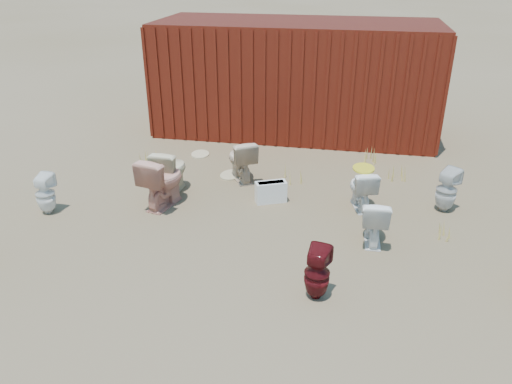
% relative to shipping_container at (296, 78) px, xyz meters
% --- Properties ---
extents(ground, '(100.00, 100.00, 0.00)m').
position_rel_shipping_container_xyz_m(ground, '(0.00, -5.20, -1.20)').
color(ground, brown).
rests_on(ground, ground).
extents(shipping_container, '(6.00, 2.40, 2.40)m').
position_rel_shipping_container_xyz_m(shipping_container, '(0.00, 0.00, 0.00)').
color(shipping_container, '#55100E').
rests_on(shipping_container, ground).
extents(toilet_front_pink, '(0.66, 0.92, 0.85)m').
position_rel_shipping_container_xyz_m(toilet_front_pink, '(-1.59, -4.23, -0.78)').
color(toilet_front_pink, tan).
rests_on(toilet_front_pink, ground).
extents(toilet_front_c, '(0.40, 0.68, 0.68)m').
position_rel_shipping_container_xyz_m(toilet_front_c, '(1.70, -4.74, -0.86)').
color(toilet_front_c, white).
rests_on(toilet_front_c, ground).
extents(toilet_front_maroon, '(0.36, 0.36, 0.67)m').
position_rel_shipping_container_xyz_m(toilet_front_maroon, '(1.03, -6.17, -0.86)').
color(toilet_front_maroon, '#530E11').
rests_on(toilet_front_maroon, ground).
extents(toilet_back_a, '(0.31, 0.31, 0.65)m').
position_rel_shipping_container_xyz_m(toilet_back_a, '(-3.28, -4.83, -0.88)').
color(toilet_back_a, white).
rests_on(toilet_back_a, ground).
extents(toilet_back_beige_left, '(0.75, 0.86, 0.76)m').
position_rel_shipping_container_xyz_m(toilet_back_beige_left, '(-0.59, -3.00, -0.82)').
color(toilet_back_beige_left, beige).
rests_on(toilet_back_beige_left, ground).
extents(toilet_back_beige_right, '(0.48, 0.79, 0.78)m').
position_rel_shipping_container_xyz_m(toilet_back_beige_right, '(-1.64, -3.73, -0.81)').
color(toilet_back_beige_right, beige).
rests_on(toilet_back_beige_right, ground).
extents(toilet_back_yellowlid, '(0.53, 0.73, 0.67)m').
position_rel_shipping_container_xyz_m(toilet_back_yellowlid, '(1.53, -3.71, -0.87)').
color(toilet_back_yellowlid, white).
rests_on(toilet_back_yellowlid, ground).
extents(toilet_back_e, '(0.45, 0.45, 0.71)m').
position_rel_shipping_container_xyz_m(toilet_back_e, '(2.83, -3.56, -0.85)').
color(toilet_back_e, silver).
rests_on(toilet_back_e, ground).
extents(yellow_lid, '(0.34, 0.42, 0.02)m').
position_rel_shipping_container_xyz_m(yellow_lid, '(1.53, -3.71, -0.52)').
color(yellow_lid, yellow).
rests_on(yellow_lid, toilet_back_yellowlid).
extents(loose_tank, '(0.54, 0.39, 0.35)m').
position_rel_shipping_container_xyz_m(loose_tank, '(0.09, -3.78, -1.02)').
color(loose_tank, white).
rests_on(loose_tank, ground).
extents(loose_lid_near, '(0.45, 0.54, 0.02)m').
position_rel_shipping_container_xyz_m(loose_lid_near, '(-0.81, -2.87, -1.19)').
color(loose_lid_near, '#C3B78D').
rests_on(loose_lid_near, ground).
extents(loose_lid_far, '(0.45, 0.53, 0.02)m').
position_rel_shipping_container_xyz_m(loose_lid_far, '(-1.67, -1.97, -1.19)').
color(loose_lid_far, beige).
rests_on(loose_lid_far, ground).
extents(weed_clump_a, '(0.36, 0.36, 0.26)m').
position_rel_shipping_container_xyz_m(weed_clump_a, '(-2.46, -2.69, -1.07)').
color(weed_clump_a, tan).
rests_on(weed_clump_a, ground).
extents(weed_clump_b, '(0.32, 0.32, 0.26)m').
position_rel_shipping_container_xyz_m(weed_clump_b, '(0.34, -2.91, -1.07)').
color(weed_clump_b, tan).
rests_on(weed_clump_b, ground).
extents(weed_clump_c, '(0.36, 0.36, 0.30)m').
position_rel_shipping_container_xyz_m(weed_clump_c, '(2.17, -2.44, -1.05)').
color(weed_clump_c, tan).
rests_on(weed_clump_c, ground).
extents(weed_clump_d, '(0.30, 0.30, 0.28)m').
position_rel_shipping_container_xyz_m(weed_clump_d, '(-0.63, -2.06, -1.06)').
color(weed_clump_d, tan).
rests_on(weed_clump_d, ground).
extents(weed_clump_e, '(0.34, 0.34, 0.28)m').
position_rel_shipping_container_xyz_m(weed_clump_e, '(1.70, -1.70, -1.06)').
color(weed_clump_e, tan).
rests_on(weed_clump_e, ground).
extents(weed_clump_f, '(0.28, 0.28, 0.24)m').
position_rel_shipping_container_xyz_m(weed_clump_f, '(2.67, -4.42, -1.08)').
color(weed_clump_f, tan).
rests_on(weed_clump_f, ground).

